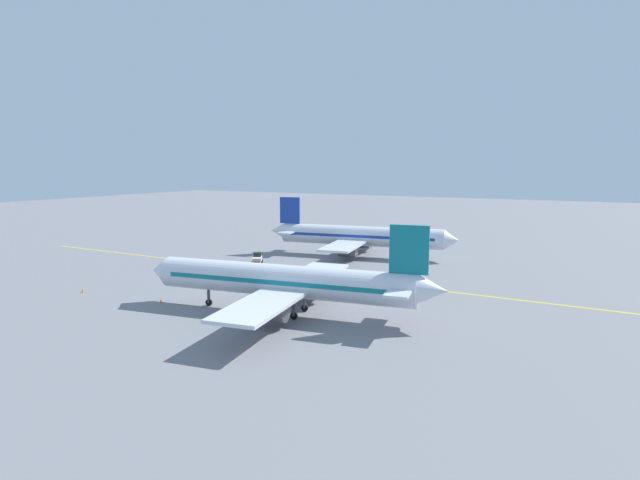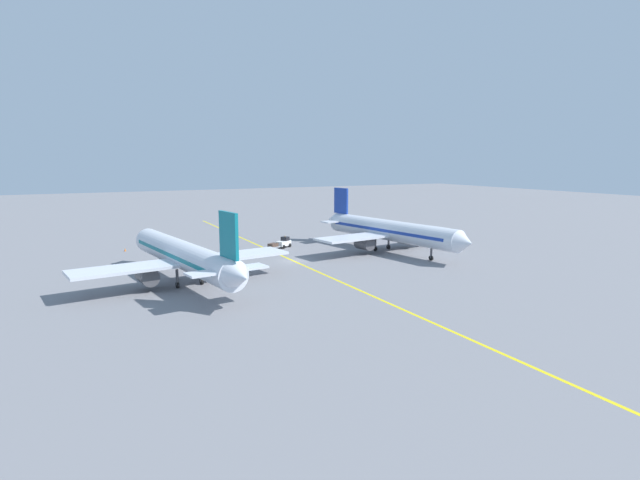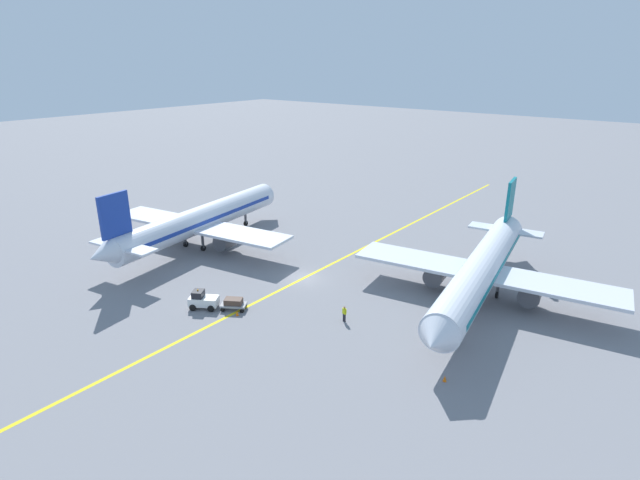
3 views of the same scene
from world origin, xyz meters
TOP-DOWN VIEW (x-y plane):
  - ground_plane at (0.00, 0.00)m, footprint 400.00×400.00m
  - apron_yellow_centreline at (0.00, 0.00)m, footprint 1.29×120.00m
  - airplane_at_gate at (-18.41, -0.23)m, footprint 28.46×35.49m
  - airplane_adjacent_stand at (18.71, 7.17)m, footprint 28.46×35.49m
  - baggage_tug_white at (-3.55, -12.38)m, footprint 3.34×2.88m
  - baggage_cart_trailing at (-0.74, -10.65)m, footprint 2.95×2.55m
  - ground_crew_worker at (9.86, -5.63)m, footprint 0.57×0.29m
  - traffic_cone_near_nose at (0.53, -11.36)m, footprint 0.32×0.32m
  - traffic_cone_mid_apron at (23.09, -21.58)m, footprint 0.32×0.32m
  - traffic_cone_by_wingtip at (22.02, -8.66)m, footprint 0.32×0.32m

SIDE VIEW (x-z plane):
  - ground_plane at x=0.00m, z-range 0.00..0.00m
  - apron_yellow_centreline at x=0.00m, z-range 0.00..0.01m
  - traffic_cone_near_nose at x=0.53m, z-range 0.00..0.55m
  - traffic_cone_mid_apron at x=23.09m, z-range 0.00..0.55m
  - traffic_cone_by_wingtip at x=22.02m, z-range 0.00..0.55m
  - baggage_cart_trailing at x=-0.74m, z-range 0.14..1.38m
  - baggage_tug_white at x=-3.55m, z-range -0.15..1.96m
  - ground_crew_worker at x=9.86m, z-range 0.07..1.75m
  - airplane_at_gate at x=-18.41m, z-range -1.59..9.01m
  - airplane_adjacent_stand at x=18.71m, z-range -1.59..9.01m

